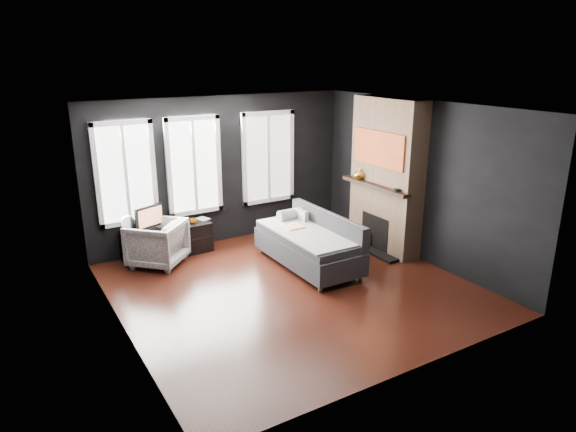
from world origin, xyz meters
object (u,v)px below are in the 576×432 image
sofa (308,241)px  monitor (149,217)px  armchair (157,241)px  mantel_vase (359,174)px  mug (193,220)px  media_console (167,242)px  book (198,214)px

sofa → monitor: 2.70m
armchair → mantel_vase: (3.52, -0.90, 0.91)m
mug → monitor: bearing=179.9°
sofa → monitor: monitor is taller
sofa → armchair: bearing=147.5°
media_console → sofa: bearing=-44.2°
armchair → mantel_vase: mantel_vase is taller
sofa → book: sofa is taller
armchair → media_console: size_ratio=0.55×
mantel_vase → media_console: bearing=159.9°
sofa → book: (-1.24, 1.70, 0.21)m
monitor → armchair: bearing=-107.8°
armchair → mug: (0.75, 0.24, 0.17)m
monitor → mantel_vase: bearing=-40.4°
armchair → book: bearing=156.4°
sofa → media_console: 2.49m
armchair → mantel_vase: size_ratio=3.92×
monitor → mug: (0.77, -0.00, -0.19)m
mug → mantel_vase: 3.09m
mantel_vase → sofa: bearing=-162.0°
sofa → book: 2.11m
mug → mantel_vase: size_ratio=0.55×
monitor → mug: size_ratio=4.82×
media_console → book: 0.73m
monitor → book: size_ratio=2.32×
mantel_vase → monitor: bearing=162.1°
armchair → book: size_ratio=3.46×
mantel_vase → armchair: bearing=165.6°
mug → book: size_ratio=0.48×
monitor → mantel_vase: size_ratio=2.63×
sofa → mantel_vase: mantel_vase is taller
mug → sofa: bearing=-49.1°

